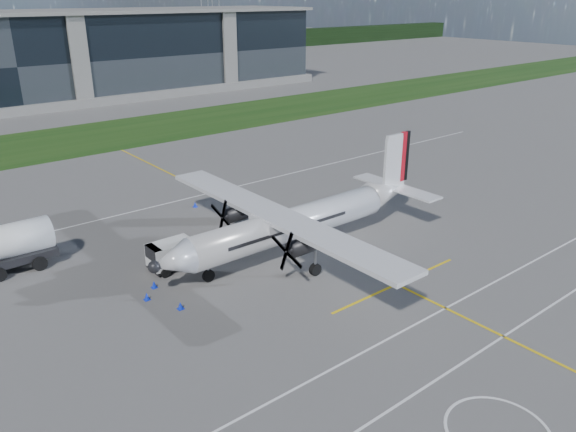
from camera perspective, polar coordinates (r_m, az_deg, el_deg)
ground at (r=73.88m, az=-18.97°, el=6.13°), size 400.00×400.00×0.00m
grass_strip at (r=81.25m, az=-21.02°, el=7.21°), size 400.00×18.00×0.04m
terminal_building at (r=110.63m, az=-27.14°, el=13.78°), size 120.00×20.00×15.00m
pylon_east at (r=208.22m, az=-7.93°, el=20.57°), size 9.00×4.60×30.00m
yellow_taxiway_centerline at (r=49.60m, az=-3.12°, el=-0.03°), size 0.20×70.00×0.01m
white_lane_line at (r=32.94m, az=18.28°, el=-13.38°), size 90.00×0.15×0.01m
turboprop_aircraft at (r=41.70m, az=1.19°, el=1.24°), size 24.25×25.15×7.54m
baggage_tug at (r=40.73m, az=-11.76°, el=-3.96°), size 3.39×2.03×2.03m
ground_crew_person at (r=41.30m, az=-10.77°, el=-3.63°), size 0.61×0.81×1.88m
safety_cone_fwd at (r=37.44m, az=-14.16°, el=-7.92°), size 0.36×0.36×0.50m
safety_cone_stbdwing at (r=52.33m, az=-9.42°, el=1.16°), size 0.36×0.36×0.50m
safety_cone_nose_port at (r=35.98m, az=-10.88°, el=-8.92°), size 0.36×0.36×0.50m
safety_cone_nose_stbd at (r=38.76m, az=-13.45°, el=-6.77°), size 0.36×0.36×0.50m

